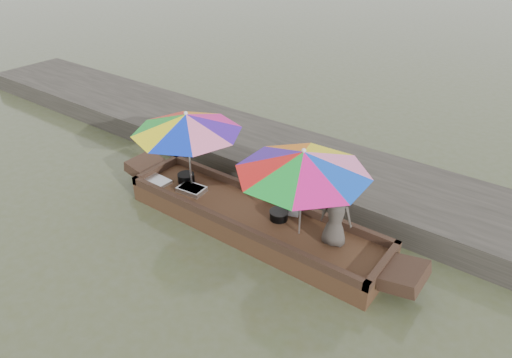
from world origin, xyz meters
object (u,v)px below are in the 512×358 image
Objects in this scene: tray_scallop at (157,181)px; charcoal_grill at (279,215)px; cooking_pot at (186,178)px; umbrella_stern at (301,193)px; tray_crayfish at (192,189)px; vendor at (336,216)px; supply_bag at (292,207)px; umbrella_bow at (189,151)px; boat_hull at (253,221)px.

charcoal_grill is at bearing 8.87° from tray_scallop.
tray_scallop is 2.62m from charcoal_grill.
cooking_pot is 0.15× the size of umbrella_stern.
cooking_pot is 0.65× the size of tray_crayfish.
tray_scallop is 0.49× the size of vendor.
vendor is 0.64m from umbrella_stern.
tray_scallop is at bearing -171.13° from charcoal_grill.
umbrella_bow is at bearing -168.07° from supply_bag.
umbrella_bow is (-2.98, -0.11, 0.26)m from vendor.
cooking_pot is 0.73m from umbrella_bow.
cooking_pot is 1.05× the size of charcoal_grill.
vendor reaches higher than boat_hull.
umbrella_stern is at bearing -45.42° from supply_bag.
vendor reaches higher than tray_crayfish.
umbrella_stern reaches higher than charcoal_grill.
charcoal_grill is at bearing 16.08° from boat_hull.
umbrella_stern is (2.40, 0.00, 0.00)m from umbrella_bow.
boat_hull is 1.68m from vendor.
boat_hull is 1.71m from cooking_pot.
vendor reaches higher than charcoal_grill.
vendor is at bearing 10.57° from umbrella_stern.
umbrella_stern is (0.41, -0.42, 0.65)m from supply_bag.
charcoal_grill is at bearing 1.14° from cooking_pot.
tray_crayfish is at bearing -31.02° from cooking_pot.
umbrella_stern reaches higher than vendor.
cooking_pot is at bearing -178.86° from charcoal_grill.
supply_bag is at bearing 8.44° from cooking_pot.
vendor is 0.49× the size of umbrella_stern.
tray_crayfish reaches higher than boat_hull.
cooking_pot is 0.31× the size of vendor.
cooking_pot is 3.24m from vendor.
cooking_pot is 0.65× the size of tray_scallop.
umbrella_bow is (-1.45, 0.00, 0.95)m from boat_hull.
boat_hull is 2.15m from tray_scallop.
vendor is (3.65, 0.38, 0.49)m from tray_scallop.
supply_bag reaches higher than tray_scallop.
vendor reaches higher than cooking_pot.
charcoal_grill is at bearing 7.57° from tray_crayfish.
umbrella_stern is (-0.57, -0.11, 0.26)m from vendor.
cooking_pot is (-1.69, 0.09, 0.26)m from boat_hull.
vendor is (1.53, 0.11, 0.69)m from boat_hull.
vendor is at bearing -17.64° from supply_bag.
tray_scallop is 0.25× the size of umbrella_bow.
charcoal_grill is 0.15× the size of umbrella_stern.
umbrella_stern is at bearing -1.96° from cooking_pot.
boat_hull is 15.07× the size of cooking_pot.
vendor is at bearing 4.27° from tray_crayfish.
supply_bag is 0.13× the size of umbrella_stern.
charcoal_grill reaches higher than tray_crayfish.
boat_hull is 1.38m from tray_crayfish.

